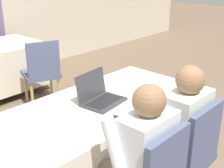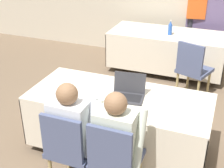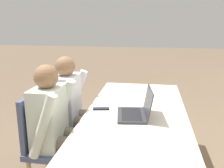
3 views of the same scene
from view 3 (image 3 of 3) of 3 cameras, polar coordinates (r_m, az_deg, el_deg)
name	(u,v)px [view 3 (image 3 of 3)]	position (r m, az deg, el deg)	size (l,w,h in m)	color
conference_table_near	(136,129)	(2.31, 5.41, -10.30)	(2.01, 0.88, 0.74)	beige
laptop	(136,111)	(2.13, 5.60, -6.19)	(0.38, 0.32, 0.24)	#333338
cell_phone	(101,109)	(2.30, -2.52, -5.66)	(0.09, 0.16, 0.01)	black
paper_beside_laptop	(127,158)	(1.55, 3.53, -16.45)	(0.27, 0.33, 0.00)	white
paper_centre_table	(124,89)	(2.94, 2.83, -1.21)	(0.32, 0.36, 0.00)	white
chair_near_left	(65,120)	(2.68, -10.62, -8.04)	(0.44, 0.44, 0.92)	tan
chair_near_right	(48,140)	(2.29, -14.51, -12.33)	(0.44, 0.44, 0.92)	tan
person_checkered_shirt	(74,106)	(2.59, -8.60, -4.98)	(0.50, 0.52, 1.18)	#665B4C
person_white_shirt	(58,124)	(2.19, -12.24, -8.92)	(0.50, 0.52, 1.18)	#665B4C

